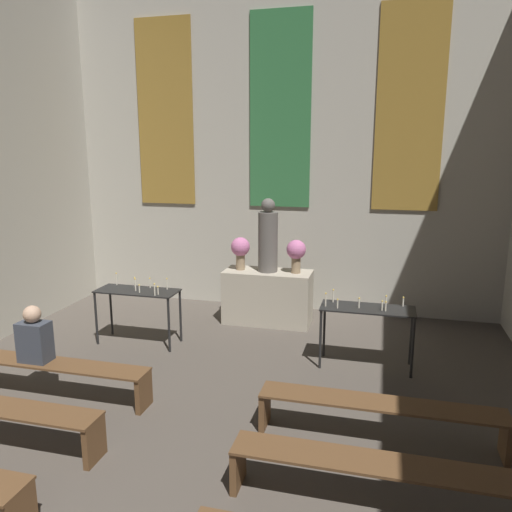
{
  "coord_description": "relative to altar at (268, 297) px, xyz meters",
  "views": [
    {
      "loc": [
        1.84,
        0.2,
        2.93
      ],
      "look_at": [
        0.0,
        7.35,
        1.34
      ],
      "focal_mm": 35.0,
      "sensor_mm": 36.0,
      "label": 1
    }
  ],
  "objects": [
    {
      "name": "pew_back_right",
      "position": [
        1.9,
        -3.19,
        -0.12
      ],
      "size": [
        2.44,
        0.36,
        0.44
      ],
      "color": "brown",
      "rests_on": "ground_plane"
    },
    {
      "name": "statue",
      "position": [
        0.0,
        0.0,
        1.01
      ],
      "size": [
        0.33,
        0.33,
        1.23
      ],
      "color": "#5B5651",
      "rests_on": "altar"
    },
    {
      "name": "person_seated",
      "position": [
        -2.11,
        -3.19,
        0.28
      ],
      "size": [
        0.36,
        0.24,
        0.69
      ],
      "color": "#383D47",
      "rests_on": "pew_back_left"
    },
    {
      "name": "pew_back_left",
      "position": [
        -1.9,
        -3.19,
        -0.12
      ],
      "size": [
        2.44,
        0.36,
        0.44
      ],
      "color": "brown",
      "rests_on": "ground_plane"
    },
    {
      "name": "pew_third_right",
      "position": [
        1.9,
        -4.21,
        -0.12
      ],
      "size": [
        2.44,
        0.36,
        0.44
      ],
      "color": "brown",
      "rests_on": "ground_plane"
    },
    {
      "name": "wall_back",
      "position": [
        0.0,
        0.97,
        2.55
      ],
      "size": [
        7.98,
        0.16,
        5.94
      ],
      "color": "#B2AD9E",
      "rests_on": "ground_plane"
    },
    {
      "name": "candle_rack_right",
      "position": [
        1.7,
        -1.39,
        0.27
      ],
      "size": [
        1.25,
        0.49,
        1.04
      ],
      "color": "black",
      "rests_on": "ground_plane"
    },
    {
      "name": "candle_rack_left",
      "position": [
        -1.7,
        -1.39,
        0.27
      ],
      "size": [
        1.25,
        0.49,
        1.04
      ],
      "color": "black",
      "rests_on": "ground_plane"
    },
    {
      "name": "altar",
      "position": [
        0.0,
        0.0,
        0.0
      ],
      "size": [
        1.47,
        0.62,
        0.91
      ],
      "color": "#ADA38E",
      "rests_on": "ground_plane"
    },
    {
      "name": "flower_vase_right",
      "position": [
        0.48,
        0.0,
        0.81
      ],
      "size": [
        0.32,
        0.32,
        0.56
      ],
      "color": "#937A5B",
      "rests_on": "altar"
    },
    {
      "name": "flower_vase_left",
      "position": [
        -0.48,
        0.0,
        0.81
      ],
      "size": [
        0.32,
        0.32,
        0.56
      ],
      "color": "#937A5B",
      "rests_on": "altar"
    }
  ]
}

